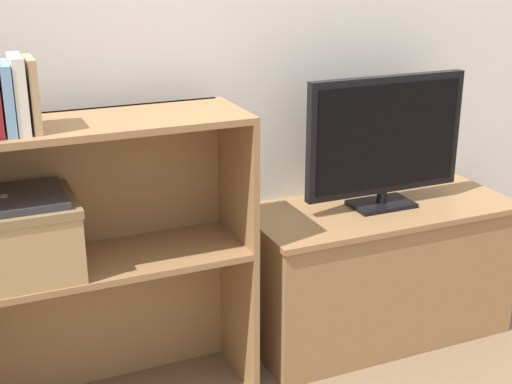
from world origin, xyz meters
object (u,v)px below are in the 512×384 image
tv_stand (377,270)px  book_skyblue (7,98)px  storage_basket_left (8,237)px  tv (386,139)px  book_ivory (19,94)px  laptop (4,200)px  book_tan (32,94)px

tv_stand → book_skyblue: 1.45m
book_skyblue → storage_basket_left: (-0.03, 0.04, -0.39)m
tv_stand → storage_basket_left: (-1.26, -0.06, 0.37)m
tv → book_ivory: size_ratio=3.00×
tv → tv_stand: bearing=90.0°
tv → book_ivory: bearing=-175.3°
tv_stand → laptop: bearing=-177.3°
book_ivory → book_tan: size_ratio=1.04×
book_skyblue → laptop: (-0.03, 0.04, -0.29)m
book_tan → laptop: 0.31m
book_skyblue → book_ivory: size_ratio=0.92×
book_skyblue → laptop: 0.29m
tv_stand → storage_basket_left: 1.31m
tv → book_ivory: 1.23m
book_skyblue → laptop: size_ratio=0.57×
tv → laptop: tv is taller
tv_stand → book_tan: size_ratio=5.04×
book_tan → laptop: book_tan is taller
tv_stand → book_skyblue: size_ratio=5.30×
book_ivory → book_tan: bearing=0.0°
tv → laptop: bearing=-177.4°
tv → book_tan: bearing=-175.2°
tv → storage_basket_left: 1.27m
tv_stand → book_ivory: size_ratio=4.86×
book_tan → laptop: (-0.10, 0.04, -0.29)m
book_ivory → book_skyblue: bearing=180.0°
book_tan → book_skyblue: bearing=180.0°
book_ivory → laptop: 0.30m
book_tan → tv: bearing=4.8°
book_tan → tv_stand: bearing=4.9°
book_skyblue → tv_stand: bearing=4.7°
tv → storage_basket_left: bearing=-177.4°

